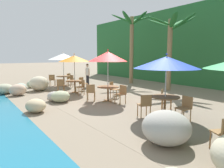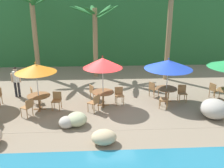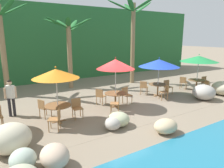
{
  "view_description": "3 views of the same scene",
  "coord_description": "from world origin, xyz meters",
  "px_view_note": "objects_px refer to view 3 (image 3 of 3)",
  "views": [
    {
      "loc": [
        7.85,
        -5.74,
        2.26
      ],
      "look_at": [
        0.02,
        -0.06,
        0.91
      ],
      "focal_mm": 32.55,
      "sensor_mm": 36.0,
      "label": 1
    },
    {
      "loc": [
        -0.57,
        -11.63,
        5.14
      ],
      "look_at": [
        0.07,
        -0.15,
        1.19
      ],
      "focal_mm": 39.85,
      "sensor_mm": 36.0,
      "label": 2
    },
    {
      "loc": [
        -6.06,
        -8.67,
        3.58
      ],
      "look_at": [
        -0.64,
        -0.11,
        1.26
      ],
      "focal_mm": 33.68,
      "sensor_mm": 36.0,
      "label": 3
    }
  ],
  "objects_px": {
    "umbrella_orange": "(56,74)",
    "chair_orange_seaward": "(77,107)",
    "dining_table_blue": "(158,86)",
    "chair_blue_left": "(165,91)",
    "dining_table_orange": "(58,108)",
    "chair_blue_seaward": "(167,86)",
    "chair_red_left": "(117,102)",
    "palm_tree_nearest": "(1,32)",
    "chair_green_inland": "(183,82)",
    "chair_green_left": "(205,86)",
    "chair_orange_inland": "(43,107)",
    "umbrella_red": "(116,64)",
    "chair_red_inland": "(100,96)",
    "chair_orange_left": "(56,118)",
    "umbrella_green": "(199,59)",
    "palm_tree_third": "(133,29)",
    "chair_red_seaward": "(126,94)",
    "dining_table_red": "(115,95)",
    "waiter_in_white": "(11,95)",
    "dining_table_green": "(197,82)",
    "chair_green_seaward": "(205,82)",
    "palm_tree_second": "(69,39)",
    "chair_blue_inland": "(144,87)",
    "umbrella_blue": "(159,63)"
  },
  "relations": [
    {
      "from": "chair_blue_left",
      "to": "chair_blue_seaward",
      "type": "bearing_deg",
      "value": 37.62
    },
    {
      "from": "chair_blue_seaward",
      "to": "palm_tree_third",
      "type": "relative_size",
      "value": 0.14
    },
    {
      "from": "dining_table_blue",
      "to": "chair_blue_seaward",
      "type": "distance_m",
      "value": 0.86
    },
    {
      "from": "chair_orange_inland",
      "to": "umbrella_red",
      "type": "distance_m",
      "value": 3.94
    },
    {
      "from": "chair_red_left",
      "to": "palm_tree_third",
      "type": "distance_m",
      "value": 7.71
    },
    {
      "from": "chair_orange_seaward",
      "to": "palm_tree_third",
      "type": "distance_m",
      "value": 8.72
    },
    {
      "from": "chair_blue_left",
      "to": "dining_table_green",
      "type": "distance_m",
      "value": 3.34
    },
    {
      "from": "chair_green_seaward",
      "to": "palm_tree_second",
      "type": "xyz_separation_m",
      "value": [
        -7.62,
        5.36,
        2.87
      ]
    },
    {
      "from": "chair_orange_inland",
      "to": "umbrella_red",
      "type": "bearing_deg",
      "value": -6.97
    },
    {
      "from": "dining_table_green",
      "to": "chair_orange_left",
      "type": "bearing_deg",
      "value": -174.35
    },
    {
      "from": "chair_red_inland",
      "to": "chair_blue_left",
      "type": "height_order",
      "value": "same"
    },
    {
      "from": "chair_orange_left",
      "to": "umbrella_green",
      "type": "height_order",
      "value": "umbrella_green"
    },
    {
      "from": "dining_table_red",
      "to": "waiter_in_white",
      "type": "height_order",
      "value": "waiter_in_white"
    },
    {
      "from": "umbrella_red",
      "to": "umbrella_green",
      "type": "height_order",
      "value": "umbrella_red"
    },
    {
      "from": "chair_green_left",
      "to": "palm_tree_second",
      "type": "xyz_separation_m",
      "value": [
        -6.51,
        6.13,
        2.87
      ]
    },
    {
      "from": "chair_blue_left",
      "to": "waiter_in_white",
      "type": "xyz_separation_m",
      "value": [
        -7.75,
        1.94,
        0.47
      ]
    },
    {
      "from": "dining_table_red",
      "to": "chair_green_inland",
      "type": "xyz_separation_m",
      "value": [
        5.98,
        0.62,
        -0.1
      ]
    },
    {
      "from": "chair_green_seaward",
      "to": "chair_blue_seaward",
      "type": "bearing_deg",
      "value": 170.35
    },
    {
      "from": "umbrella_orange",
      "to": "chair_orange_seaward",
      "type": "xyz_separation_m",
      "value": [
        0.85,
        0.0,
        -1.58
      ]
    },
    {
      "from": "umbrella_red",
      "to": "palm_tree_second",
      "type": "bearing_deg",
      "value": 94.15
    },
    {
      "from": "chair_red_left",
      "to": "umbrella_green",
      "type": "height_order",
      "value": "umbrella_green"
    },
    {
      "from": "chair_red_left",
      "to": "palm_tree_nearest",
      "type": "distance_m",
      "value": 8.06
    },
    {
      "from": "chair_green_inland",
      "to": "chair_green_left",
      "type": "relative_size",
      "value": 1.0
    },
    {
      "from": "chair_orange_seaward",
      "to": "palm_tree_nearest",
      "type": "distance_m",
      "value": 6.96
    },
    {
      "from": "dining_table_orange",
      "to": "chair_blue_left",
      "type": "distance_m",
      "value": 6.18
    },
    {
      "from": "umbrella_orange",
      "to": "dining_table_blue",
      "type": "height_order",
      "value": "umbrella_orange"
    },
    {
      "from": "chair_red_left",
      "to": "waiter_in_white",
      "type": "distance_m",
      "value": 4.82
    },
    {
      "from": "umbrella_green",
      "to": "chair_red_left",
      "type": "bearing_deg",
      "value": -174.83
    },
    {
      "from": "dining_table_green",
      "to": "chair_blue_inland",
      "type": "bearing_deg",
      "value": 162.97
    },
    {
      "from": "umbrella_red",
      "to": "dining_table_blue",
      "type": "relative_size",
      "value": 2.34
    },
    {
      "from": "dining_table_orange",
      "to": "chair_green_left",
      "type": "relative_size",
      "value": 1.26
    },
    {
      "from": "dining_table_blue",
      "to": "chair_blue_left",
      "type": "relative_size",
      "value": 1.26
    },
    {
      "from": "chair_blue_inland",
      "to": "palm_tree_nearest",
      "type": "distance_m",
      "value": 9.05
    },
    {
      "from": "chair_orange_inland",
      "to": "chair_orange_left",
      "type": "xyz_separation_m",
      "value": [
        0.09,
        -1.54,
        0.0
      ]
    },
    {
      "from": "chair_red_left",
      "to": "chair_red_inland",
      "type": "bearing_deg",
      "value": 93.2
    },
    {
      "from": "dining_table_blue",
      "to": "dining_table_red",
      "type": "bearing_deg",
      "value": -174.25
    },
    {
      "from": "umbrella_orange",
      "to": "palm_tree_third",
      "type": "bearing_deg",
      "value": 31.27
    },
    {
      "from": "chair_orange_left",
      "to": "umbrella_blue",
      "type": "xyz_separation_m",
      "value": [
        6.75,
        1.44,
        1.51
      ]
    },
    {
      "from": "waiter_in_white",
      "to": "chair_green_inland",
      "type": "bearing_deg",
      "value": -4.49
    },
    {
      "from": "chair_red_inland",
      "to": "chair_green_seaward",
      "type": "bearing_deg",
      "value": -6.37
    },
    {
      "from": "dining_table_orange",
      "to": "chair_orange_left",
      "type": "xyz_separation_m",
      "value": [
        -0.33,
        -0.79,
        -0.1
      ]
    },
    {
      "from": "palm_tree_third",
      "to": "chair_red_seaward",
      "type": "bearing_deg",
      "value": -131.05
    },
    {
      "from": "chair_orange_seaward",
      "to": "umbrella_green",
      "type": "xyz_separation_m",
      "value": [
        8.65,
        0.18,
        1.63
      ]
    },
    {
      "from": "chair_green_inland",
      "to": "chair_green_left",
      "type": "height_order",
      "value": "same"
    },
    {
      "from": "dining_table_red",
      "to": "dining_table_green",
      "type": "bearing_deg",
      "value": -1.18
    },
    {
      "from": "umbrella_orange",
      "to": "umbrella_blue",
      "type": "bearing_deg",
      "value": 5.77
    },
    {
      "from": "chair_red_inland",
      "to": "chair_green_left",
      "type": "xyz_separation_m",
      "value": [
        6.63,
        -1.64,
        0.0
      ]
    },
    {
      "from": "chair_orange_seaward",
      "to": "chair_green_seaward",
      "type": "bearing_deg",
      "value": 0.88
    },
    {
      "from": "chair_orange_left",
      "to": "dining_table_blue",
      "type": "height_order",
      "value": "chair_orange_left"
    },
    {
      "from": "chair_orange_seaward",
      "to": "chair_green_inland",
      "type": "xyz_separation_m",
      "value": [
        8.24,
        0.93,
        0.0
      ]
    }
  ]
}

